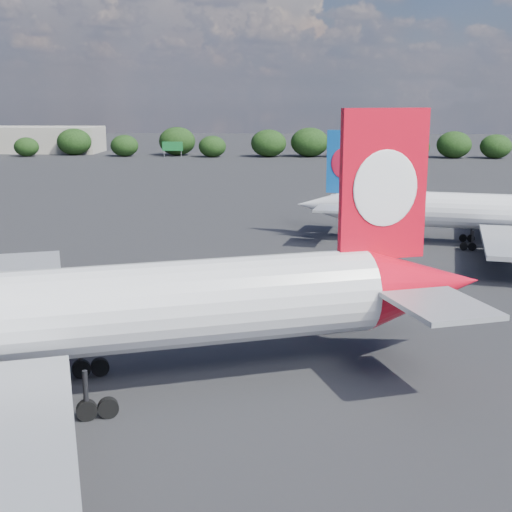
{
  "coord_description": "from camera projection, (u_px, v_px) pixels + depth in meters",
  "views": [
    {
      "loc": [
        18.54,
        -31.25,
        17.82
      ],
      "look_at": [
        16.0,
        12.0,
        8.0
      ],
      "focal_mm": 50.0,
      "sensor_mm": 36.0,
      "label": 1
    }
  ],
  "objects": [
    {
      "name": "ground",
      "position": [
        156.0,
        233.0,
        93.84
      ],
      "size": [
        500.0,
        500.0,
        0.0
      ],
      "primitive_type": "plane",
      "color": "black",
      "rests_on": "ground"
    },
    {
      "name": "qantas_airliner",
      "position": [
        74.0,
        316.0,
        41.74
      ],
      "size": [
        50.76,
        48.77,
        17.03
      ],
      "color": "silver",
      "rests_on": "ground"
    },
    {
      "name": "china_southern_airliner",
      "position": [
        476.0,
        212.0,
        84.85
      ],
      "size": [
        41.58,
        39.73,
        13.62
      ],
      "color": "silver",
      "rests_on": "ground"
    },
    {
      "name": "terminal_building",
      "position": [
        34.0,
        140.0,
        225.19
      ],
      "size": [
        42.0,
        16.0,
        8.0
      ],
      "color": "gray",
      "rests_on": "ground"
    },
    {
      "name": "highway_sign",
      "position": [
        172.0,
        147.0,
        207.11
      ],
      "size": [
        6.0,
        0.3,
        4.5
      ],
      "color": "#135F27",
      "rests_on": "ground"
    },
    {
      "name": "billboard_yellow",
      "position": [
        276.0,
        143.0,
        211.07
      ],
      "size": [
        5.0,
        0.3,
        5.5
      ],
      "color": "yellow",
      "rests_on": "ground"
    },
    {
      "name": "horizon_treeline",
      "position": [
        268.0,
        143.0,
        208.76
      ],
      "size": [
        206.77,
        14.78,
        8.56
      ],
      "color": "black",
      "rests_on": "ground"
    }
  ]
}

